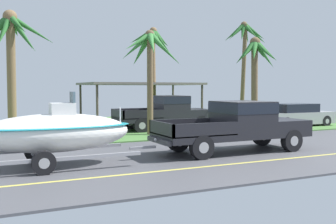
{
  "coord_description": "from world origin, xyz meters",
  "views": [
    {
      "loc": [
        -8.77,
        -11.62,
        2.31
      ],
      "look_at": [
        -3.21,
        0.26,
        1.5
      ],
      "focal_mm": 41.79,
      "sensor_mm": 36.0,
      "label": 1
    }
  ],
  "objects_px": {
    "parked_pickup_background": "(169,111)",
    "carport_awning": "(140,85)",
    "pickup_truck_towing": "(241,123)",
    "palm_tree_far_left": "(11,41)",
    "palm_tree_near_left": "(149,54)",
    "boat_on_trailer": "(54,132)",
    "parked_sedan_near": "(296,115)",
    "palm_tree_mid": "(154,48)",
    "palm_tree_far_right": "(255,58)",
    "palm_tree_near_right": "(246,41)"
  },
  "relations": [
    {
      "from": "pickup_truck_towing",
      "to": "palm_tree_near_left",
      "type": "distance_m",
      "value": 6.61
    },
    {
      "from": "palm_tree_near_left",
      "to": "palm_tree_near_right",
      "type": "relative_size",
      "value": 0.72
    },
    {
      "from": "palm_tree_far_left",
      "to": "palm_tree_far_right",
      "type": "relative_size",
      "value": 1.1
    },
    {
      "from": "palm_tree_mid",
      "to": "palm_tree_far_right",
      "type": "xyz_separation_m",
      "value": [
        3.33,
        -7.21,
        -1.12
      ]
    },
    {
      "from": "pickup_truck_towing",
      "to": "parked_pickup_background",
      "type": "height_order",
      "value": "parked_pickup_background"
    },
    {
      "from": "palm_tree_near_right",
      "to": "parked_sedan_near",
      "type": "bearing_deg",
      "value": -90.76
    },
    {
      "from": "parked_sedan_near",
      "to": "palm_tree_near_left",
      "type": "bearing_deg",
      "value": -177.75
    },
    {
      "from": "parked_pickup_background",
      "to": "palm_tree_mid",
      "type": "xyz_separation_m",
      "value": [
        1.78,
        6.27,
        4.12
      ]
    },
    {
      "from": "carport_awning",
      "to": "palm_tree_mid",
      "type": "bearing_deg",
      "value": 43.45
    },
    {
      "from": "pickup_truck_towing",
      "to": "palm_tree_mid",
      "type": "height_order",
      "value": "palm_tree_mid"
    },
    {
      "from": "pickup_truck_towing",
      "to": "palm_tree_near_left",
      "type": "xyz_separation_m",
      "value": [
        -1.22,
        5.81,
        2.9
      ]
    },
    {
      "from": "pickup_truck_towing",
      "to": "carport_awning",
      "type": "height_order",
      "value": "carport_awning"
    },
    {
      "from": "carport_awning",
      "to": "palm_tree_near_right",
      "type": "relative_size",
      "value": 1.06
    },
    {
      "from": "carport_awning",
      "to": "pickup_truck_towing",
      "type": "bearing_deg",
      "value": -93.74
    },
    {
      "from": "palm_tree_near_right",
      "to": "palm_tree_mid",
      "type": "height_order",
      "value": "palm_tree_near_right"
    },
    {
      "from": "parked_sedan_near",
      "to": "palm_tree_near_right",
      "type": "bearing_deg",
      "value": 89.24
    },
    {
      "from": "boat_on_trailer",
      "to": "parked_sedan_near",
      "type": "bearing_deg",
      "value": 22.36
    },
    {
      "from": "parked_sedan_near",
      "to": "palm_tree_near_left",
      "type": "xyz_separation_m",
      "value": [
        -9.63,
        -0.38,
        3.26
      ]
    },
    {
      "from": "palm_tree_near_left",
      "to": "palm_tree_far_right",
      "type": "bearing_deg",
      "value": 7.69
    },
    {
      "from": "palm_tree_far_left",
      "to": "parked_pickup_background",
      "type": "bearing_deg",
      "value": 3.14
    },
    {
      "from": "boat_on_trailer",
      "to": "parked_sedan_near",
      "type": "height_order",
      "value": "boat_on_trailer"
    },
    {
      "from": "parked_sedan_near",
      "to": "palm_tree_far_right",
      "type": "bearing_deg",
      "value": 167.72
    },
    {
      "from": "parked_sedan_near",
      "to": "palm_tree_far_right",
      "type": "xyz_separation_m",
      "value": [
        -2.61,
        0.57,
        3.37
      ]
    },
    {
      "from": "carport_awning",
      "to": "palm_tree_near_right",
      "type": "xyz_separation_m",
      "value": [
        7.66,
        -1.04,
        3.13
      ]
    },
    {
      "from": "pickup_truck_towing",
      "to": "parked_sedan_near",
      "type": "distance_m",
      "value": 10.45
    },
    {
      "from": "pickup_truck_towing",
      "to": "palm_tree_far_left",
      "type": "distance_m",
      "value": 10.86
    },
    {
      "from": "boat_on_trailer",
      "to": "palm_tree_far_right",
      "type": "height_order",
      "value": "palm_tree_far_right"
    },
    {
      "from": "pickup_truck_towing",
      "to": "parked_pickup_background",
      "type": "distance_m",
      "value": 7.73
    },
    {
      "from": "carport_awning",
      "to": "palm_tree_near_left",
      "type": "xyz_separation_m",
      "value": [
        -2.04,
        -6.59,
        1.4
      ]
    },
    {
      "from": "palm_tree_near_left",
      "to": "pickup_truck_towing",
      "type": "bearing_deg",
      "value": -78.1
    },
    {
      "from": "palm_tree_far_right",
      "to": "boat_on_trailer",
      "type": "bearing_deg",
      "value": -151.48
    },
    {
      "from": "pickup_truck_towing",
      "to": "palm_tree_near_right",
      "type": "xyz_separation_m",
      "value": [
        8.47,
        11.36,
        4.64
      ]
    },
    {
      "from": "palm_tree_far_left",
      "to": "palm_tree_far_right",
      "type": "distance_m",
      "value": 13.16
    },
    {
      "from": "boat_on_trailer",
      "to": "palm_tree_near_left",
      "type": "height_order",
      "value": "palm_tree_near_left"
    },
    {
      "from": "pickup_truck_towing",
      "to": "palm_tree_mid",
      "type": "distance_m",
      "value": 14.77
    },
    {
      "from": "palm_tree_near_right",
      "to": "pickup_truck_towing",
      "type": "bearing_deg",
      "value": -126.73
    },
    {
      "from": "parked_pickup_background",
      "to": "palm_tree_far_left",
      "type": "xyz_separation_m",
      "value": [
        -8.04,
        -0.44,
        3.34
      ]
    },
    {
      "from": "palm_tree_near_right",
      "to": "carport_awning",
      "type": "bearing_deg",
      "value": 172.27
    },
    {
      "from": "pickup_truck_towing",
      "to": "palm_tree_far_left",
      "type": "height_order",
      "value": "palm_tree_far_left"
    },
    {
      "from": "pickup_truck_towing",
      "to": "parked_sedan_near",
      "type": "height_order",
      "value": "pickup_truck_towing"
    },
    {
      "from": "palm_tree_near_right",
      "to": "palm_tree_mid",
      "type": "relative_size",
      "value": 1.06
    },
    {
      "from": "palm_tree_near_left",
      "to": "palm_tree_near_right",
      "type": "height_order",
      "value": "palm_tree_near_right"
    },
    {
      "from": "parked_sedan_near",
      "to": "palm_tree_mid",
      "type": "xyz_separation_m",
      "value": [
        -5.94,
        7.77,
        4.49
      ]
    },
    {
      "from": "palm_tree_near_right",
      "to": "palm_tree_far_right",
      "type": "relative_size",
      "value": 1.34
    },
    {
      "from": "carport_awning",
      "to": "palm_tree_far_left",
      "type": "distance_m",
      "value": 9.82
    },
    {
      "from": "carport_awning",
      "to": "palm_tree_near_left",
      "type": "bearing_deg",
      "value": -107.18
    },
    {
      "from": "palm_tree_far_right",
      "to": "parked_pickup_background",
      "type": "bearing_deg",
      "value": 169.63
    },
    {
      "from": "parked_pickup_background",
      "to": "carport_awning",
      "type": "distance_m",
      "value": 4.93
    },
    {
      "from": "palm_tree_mid",
      "to": "palm_tree_far_right",
      "type": "distance_m",
      "value": 8.02
    },
    {
      "from": "palm_tree_far_right",
      "to": "palm_tree_mid",
      "type": "bearing_deg",
      "value": 114.8
    }
  ]
}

